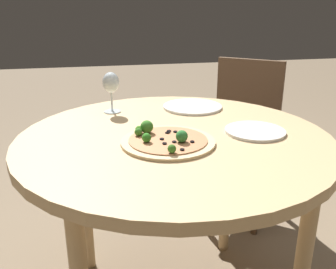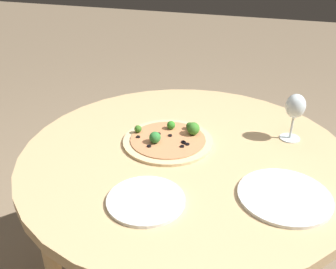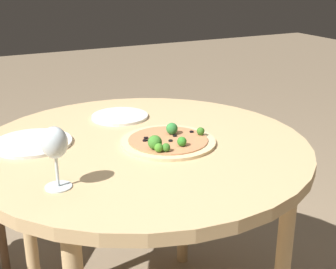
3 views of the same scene
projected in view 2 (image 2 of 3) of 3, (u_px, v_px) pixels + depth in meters
name	position (u px, v px, depth m)	size (l,w,h in m)	color
dining_table	(185.00, 170.00, 1.26)	(1.07, 1.07, 0.76)	tan
pizza	(169.00, 139.00, 1.27)	(0.31, 0.31, 0.06)	#DBBC89
wine_glass	(295.00, 108.00, 1.24)	(0.07, 0.07, 0.17)	silver
plate_near	(146.00, 200.00, 0.99)	(0.21, 0.21, 0.01)	silver
plate_far	(284.00, 196.00, 1.01)	(0.25, 0.25, 0.01)	silver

